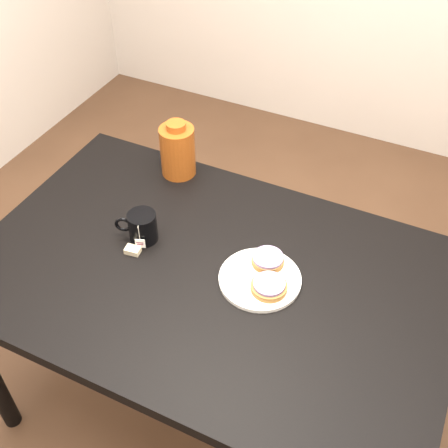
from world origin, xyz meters
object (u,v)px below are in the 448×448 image
object	(u,v)px
bagel_back	(268,259)
bagel_front	(269,286)
plate	(260,279)
table	(210,289)
mug	(142,227)
teabag_pouch	(133,250)
bagel_package	(178,150)

from	to	relation	value
bagel_back	bagel_front	distance (m)	0.10
plate	bagel_front	world-z (taller)	bagel_front
plate	bagel_back	xyz separation A→B (m)	(-0.00, 0.06, 0.02)
table	bagel_front	xyz separation A→B (m)	(0.18, 0.00, 0.11)
bagel_front	plate	bearing A→B (deg)	143.64
bagel_front	mug	distance (m)	0.43
bagel_back	teabag_pouch	xyz separation A→B (m)	(-0.39, -0.13, -0.02)
table	bagel_package	bearing A→B (deg)	129.72
table	bagel_package	distance (m)	0.51
table	bagel_package	xyz separation A→B (m)	(-0.31, 0.37, 0.18)
bagel_front	bagel_back	bearing A→B (deg)	114.25
table	bagel_front	distance (m)	0.21
bagel_back	teabag_pouch	size ratio (longest dim) A/B	2.49
plate	bagel_front	xyz separation A→B (m)	(0.04, -0.03, 0.02)
table	teabag_pouch	distance (m)	0.26
plate	bagel_package	world-z (taller)	bagel_package
table	bagel_back	world-z (taller)	bagel_back
bagel_back	bagel_package	size ratio (longest dim) A/B	0.55
plate	bagel_back	size ratio (longest dim) A/B	2.11
table	mug	distance (m)	0.28
plate	mug	distance (m)	0.39
bagel_back	plate	bearing A→B (deg)	-87.48
teabag_pouch	bagel_back	bearing A→B (deg)	18.04
mug	plate	bearing A→B (deg)	-20.90
table	teabag_pouch	size ratio (longest dim) A/B	31.11
plate	mug	size ratio (longest dim) A/B	1.70
teabag_pouch	table	bearing A→B (deg)	7.72
plate	bagel_back	world-z (taller)	bagel_back
table	mug	xyz separation A→B (m)	(-0.25, 0.03, 0.13)
plate	bagel_front	size ratio (longest dim) A/B	1.66
mug	bagel_back	bearing A→B (deg)	-11.60
bagel_back	mug	distance (m)	0.39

